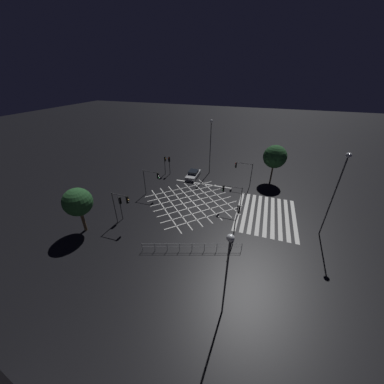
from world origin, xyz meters
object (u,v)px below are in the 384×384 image
Objects in this scene: traffic_light_median_north at (152,178)px; street_lamp_far at (228,261)px; street_tree_near at (78,202)px; traffic_light_se_cross at (243,169)px; traffic_light_ne_cross at (165,161)px; street_tree_far at (275,157)px; traffic_light_nw_main at (120,203)px; street_lamp_west at (211,139)px; traffic_light_median_south at (231,192)px; waiting_car at (193,174)px; street_lamp_east at (339,181)px; traffic_light_nw_cross at (121,202)px; traffic_light_ne_main at (169,162)px; traffic_light_sw_main at (237,217)px.

street_lamp_far is (-15.00, -13.91, 2.71)m from traffic_light_median_north.
traffic_light_median_north is at bearing -21.01° from street_tree_near.
traffic_light_se_cross is 14.02m from traffic_light_ne_cross.
street_tree_far is (25.74, -3.29, -1.15)m from street_lamp_far.
street_lamp_west is (17.70, -7.08, 4.22)m from traffic_light_nw_main.
street_lamp_far reaches higher than traffic_light_median_south.
street_tree_near is at bearing 32.72° from traffic_light_median_south.
waiting_car is at bearing 100.66° from street_tree_far.
street_lamp_west is (12.89, 16.87, -0.48)m from street_lamp_east.
street_tree_near reaches higher than traffic_light_median_north.
street_lamp_far is (-22.68, -1.39, 2.68)m from traffic_light_se_cross.
traffic_light_ne_cross is at bearing 95.44° from traffic_light_nw_cross.
street_tree_far is (10.74, -17.20, 1.55)m from traffic_light_median_north.
street_lamp_west reaches higher than traffic_light_median_south.
street_lamp_west is (3.01, -6.85, 4.07)m from traffic_light_ne_main.
traffic_light_se_cross is 0.41× the size of street_lamp_east.
traffic_light_ne_main is at bearing 113.72° from street_lamp_west.
street_lamp_west is at bearing 16.69° from street_lamp_far.
traffic_light_ne_cross reaches higher than traffic_light_nw_main.
waiting_car is (18.40, -7.73, -3.42)m from street_tree_near.
street_lamp_west is (3.28, 6.39, 3.50)m from traffic_light_se_cross.
street_tree_far reaches higher than traffic_light_nw_main.
traffic_light_ne_main is at bearing 95.22° from traffic_light_median_north.
street_tree_far reaches higher than traffic_light_median_north.
street_lamp_east is 28.31m from street_tree_near.
street_lamp_west reaches higher than traffic_light_nw_cross.
traffic_light_sw_main is 0.88× the size of traffic_light_se_cross.
street_lamp_far is (-13.07, 9.08, -1.30)m from street_lamp_east.
street_tree_far is at bearing -116.28° from traffic_light_median_south.
traffic_light_sw_main reaches higher than traffic_light_ne_cross.
traffic_light_sw_main is at bearing -74.99° from street_tree_near.
street_tree_far is at bearing -146.85° from traffic_light_se_cross.
traffic_light_median_south is 1.04× the size of traffic_light_ne_cross.
traffic_light_median_south is 11.89m from traffic_light_median_north.
street_tree_near is (-18.13, 3.18, 1.50)m from traffic_light_ne_main.
traffic_light_nw_main is 0.89× the size of traffic_light_median_south.
traffic_light_ne_main is 26.10m from street_lamp_east.
street_lamp_far is (-22.82, -15.40, 3.22)m from traffic_light_ne_cross.
traffic_light_median_north is at bearing 67.76° from traffic_light_sw_main.
traffic_light_nw_main is 14.69m from traffic_light_ne_main.
waiting_car is at bearing -17.72° from traffic_light_nw_main.
traffic_light_sw_main is 16.78m from street_tree_far.
traffic_light_ne_main is (14.69, -0.23, 0.15)m from traffic_light_nw_main.
street_lamp_far is at bearing -105.14° from street_tree_near.
traffic_light_nw_cross is 16.56m from waiting_car.
traffic_light_nw_cross is at bearing 136.91° from street_tree_far.
traffic_light_nw_cross reaches higher than waiting_car.
traffic_light_nw_main is at bearing 101.35° from street_lamp_east.
traffic_light_nw_cross reaches higher than traffic_light_median_north.
street_tree_near is at bearing 107.05° from street_lamp_east.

